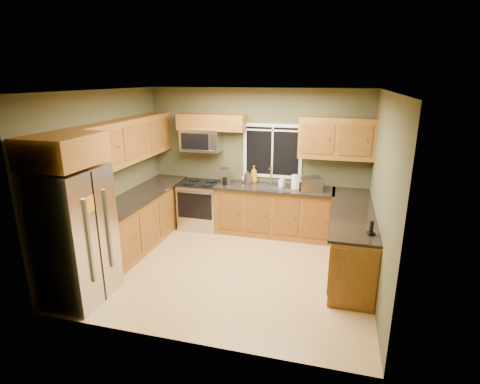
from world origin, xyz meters
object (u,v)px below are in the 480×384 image
at_px(soap_bottle_c, 245,177).
at_px(cordless_phone, 371,231).
at_px(refrigerator, 75,236).
at_px(range, 201,205).
at_px(microwave, 201,140).
at_px(kettle, 248,178).
at_px(toaster_oven, 309,184).
at_px(paper_towel_roll, 294,182).
at_px(coffee_maker, 226,177).
at_px(soap_bottle_a, 254,174).
at_px(soap_bottle_b, 282,181).

distance_m(soap_bottle_c, cordless_phone, 3.01).
xyz_separation_m(refrigerator, range, (0.69, 2.77, -0.43)).
distance_m(microwave, kettle, 1.15).
bearing_deg(toaster_oven, cordless_phone, -62.12).
relative_size(microwave, paper_towel_roll, 2.68).
height_order(microwave, soap_bottle_c, microwave).
height_order(toaster_oven, cordless_phone, toaster_oven).
bearing_deg(range, soap_bottle_c, 15.28).
relative_size(coffee_maker, kettle, 1.15).
bearing_deg(kettle, paper_towel_roll, -6.45).
height_order(toaster_oven, soap_bottle_a, soap_bottle_a).
xyz_separation_m(microwave, soap_bottle_c, (0.84, 0.09, -0.70)).
distance_m(kettle, paper_towel_roll, 0.90).
bearing_deg(toaster_oven, kettle, 171.76).
height_order(toaster_oven, kettle, kettle).
relative_size(microwave, coffee_maker, 2.55).
height_order(kettle, soap_bottle_b, kettle).
bearing_deg(kettle, coffee_maker, -166.25).
xyz_separation_m(toaster_oven, kettle, (-1.17, 0.17, -0.01)).
bearing_deg(soap_bottle_b, toaster_oven, -19.66).
distance_m(microwave, soap_bottle_b, 1.72).
xyz_separation_m(coffee_maker, soap_bottle_c, (0.32, 0.24, -0.05)).
height_order(range, soap_bottle_c, soap_bottle_c).
relative_size(range, paper_towel_roll, 3.31).
relative_size(toaster_oven, coffee_maker, 1.62).
xyz_separation_m(toaster_oven, soap_bottle_c, (-1.25, 0.30, -0.04)).
distance_m(kettle, soap_bottle_b, 0.64).
xyz_separation_m(kettle, soap_bottle_b, (0.64, 0.02, -0.03)).
xyz_separation_m(refrigerator, microwave, (0.69, 2.91, 0.83)).
height_order(kettle, soap_bottle_c, kettle).
bearing_deg(toaster_oven, coffee_maker, 177.52).
bearing_deg(paper_towel_roll, microwave, 175.55).
bearing_deg(paper_towel_roll, kettle, 173.55).
bearing_deg(cordless_phone, paper_towel_roll, 123.42).
distance_m(refrigerator, microwave, 3.10).
relative_size(toaster_oven, soap_bottle_b, 2.59).
xyz_separation_m(coffee_maker, kettle, (0.41, 0.10, -0.02)).
xyz_separation_m(refrigerator, toaster_oven, (2.79, 2.70, 0.16)).
bearing_deg(cordless_phone, microwave, 146.93).
distance_m(toaster_oven, soap_bottle_a, 1.12).
distance_m(range, cordless_phone, 3.58).
relative_size(kettle, soap_bottle_c, 1.46).
relative_size(microwave, soap_bottle_c, 4.30).
bearing_deg(coffee_maker, kettle, 13.75).
xyz_separation_m(range, kettle, (0.93, 0.09, 0.59)).
distance_m(microwave, cordless_phone, 3.69).
xyz_separation_m(microwave, kettle, (0.93, -0.04, -0.67)).
bearing_deg(toaster_oven, refrigerator, -135.95).
xyz_separation_m(refrigerator, paper_towel_roll, (2.51, 2.76, 0.17)).
xyz_separation_m(refrigerator, soap_bottle_c, (1.53, 3.00, 0.13)).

